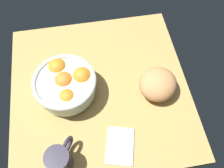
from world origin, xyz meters
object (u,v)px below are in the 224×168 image
at_px(napkin_folded, 120,146).
at_px(mug, 60,159).
at_px(fruit_bowl, 66,83).
at_px(bread_loaf, 158,84).

height_order(napkin_folded, mug, mug).
distance_m(fruit_bowl, napkin_folded, 0.28).
bearing_deg(napkin_folded, fruit_bowl, 32.63).
bearing_deg(fruit_bowl, napkin_folded, -147.37).
xyz_separation_m(fruit_bowl, napkin_folded, (-0.23, -0.15, -0.05)).
relative_size(fruit_bowl, napkin_folded, 1.77).
distance_m(fruit_bowl, mug, 0.25).
xyz_separation_m(fruit_bowl, bread_loaf, (-0.05, -0.31, -0.02)).
bearing_deg(fruit_bowl, mug, 170.83).
height_order(fruit_bowl, bread_loaf, fruit_bowl).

